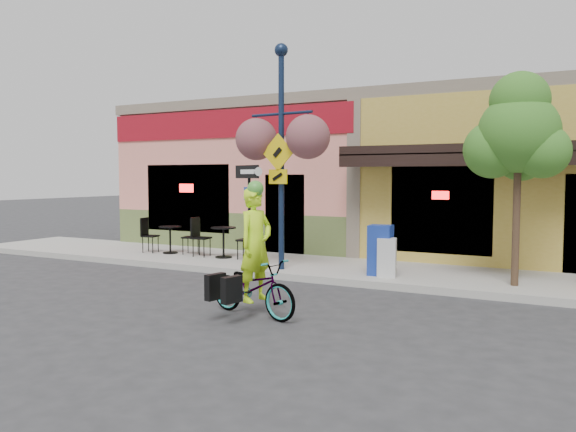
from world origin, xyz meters
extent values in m
plane|color=#2D2D30|center=(0.00, 0.00, 0.00)|extent=(90.00, 90.00, 0.00)
cube|color=#9E9B93|center=(0.00, 2.00, 0.07)|extent=(24.00, 3.00, 0.15)
cube|color=#A8A59E|center=(0.00, 0.55, 0.07)|extent=(24.00, 0.12, 0.15)
imported|color=maroon|center=(-0.49, -2.46, 0.47)|extent=(1.87, 1.00, 0.93)
imported|color=#C6FF1A|center=(-0.44, -2.46, 0.91)|extent=(0.57, 0.74, 1.82)
camera|label=1|loc=(4.11, -10.11, 2.24)|focal=35.00mm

